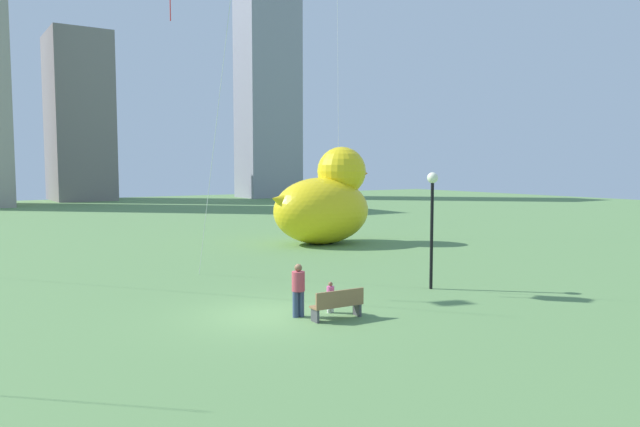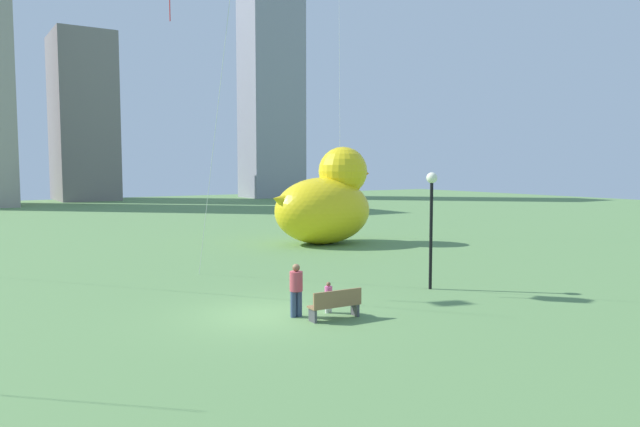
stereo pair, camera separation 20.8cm
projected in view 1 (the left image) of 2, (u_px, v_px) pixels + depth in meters
The scene contains 7 objects.
ground_plane at pixel (267, 315), 18.24m from camera, with size 140.00×140.00×0.00m, color #5D884C.
park_bench at pixel (338, 304), 17.72m from camera, with size 1.67×0.52×0.90m.
person_adult at pixel (298, 288), 17.98m from camera, with size 0.40×0.40×1.62m.
person_child at pixel (330, 296), 18.51m from camera, with size 0.24×0.24×0.98m.
giant_inflatable_duck at pixel (325, 202), 34.73m from camera, with size 6.85×4.40×5.68m.
lamppost at pixel (432, 205), 21.89m from camera, with size 0.40×0.40×4.34m.
city_skyline at pixel (109, 80), 74.91m from camera, with size 43.00×16.70×34.64m.
Camera 1 is at (-8.42, -15.91, 4.60)m, focal length 33.38 mm.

